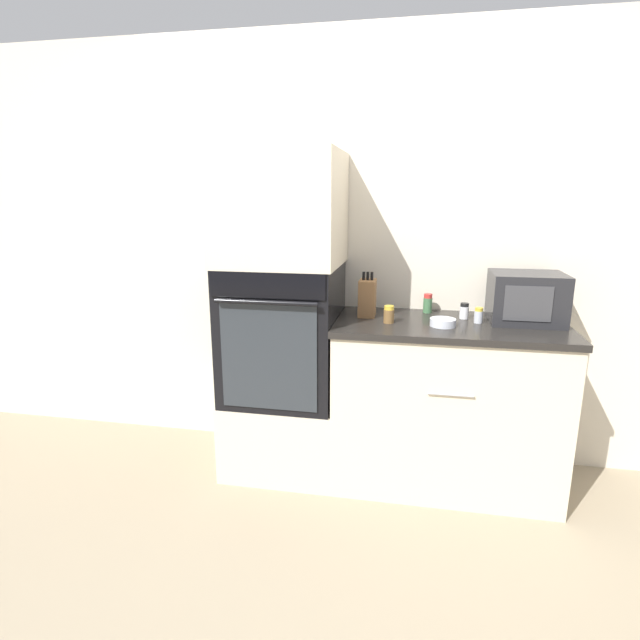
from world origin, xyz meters
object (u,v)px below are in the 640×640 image
(microwave, at_px, (526,298))
(condiment_jar_back, at_px, (464,311))
(knife_block, at_px, (367,298))
(condiment_jar_far, at_px, (428,303))
(wall_oven, at_px, (283,332))
(condiment_jar_mid, at_px, (479,315))
(condiment_jar_near, at_px, (389,314))
(bowl, at_px, (443,322))

(microwave, bearing_deg, condiment_jar_back, 177.24)
(microwave, bearing_deg, knife_block, -178.77)
(knife_block, distance_m, condiment_jar_far, 0.37)
(wall_oven, relative_size, condiment_jar_mid, 9.29)
(condiment_jar_near, bearing_deg, microwave, 12.56)
(bowl, bearing_deg, condiment_jar_back, 57.51)
(knife_block, distance_m, condiment_jar_mid, 0.60)
(knife_block, distance_m, condiment_jar_near, 0.20)
(condiment_jar_far, distance_m, condiment_jar_back, 0.22)
(knife_block, bearing_deg, microwave, 1.23)
(condiment_jar_mid, relative_size, condiment_jar_back, 0.95)
(condiment_jar_far, xyz_separation_m, condiment_jar_back, (0.19, -0.11, -0.01))
(knife_block, xyz_separation_m, bowl, (0.41, -0.16, -0.08))
(wall_oven, relative_size, bowl, 5.77)
(knife_block, height_order, condiment_jar_far, knife_block)
(wall_oven, height_order, knife_block, wall_oven)
(bowl, bearing_deg, condiment_jar_far, 103.75)
(microwave, height_order, condiment_jar_far, microwave)
(microwave, xyz_separation_m, condiment_jar_near, (-0.71, -0.16, -0.09))
(knife_block, bearing_deg, condiment_jar_far, 23.26)
(condiment_jar_near, distance_m, condiment_jar_mid, 0.48)
(condiment_jar_near, height_order, condiment_jar_back, condiment_jar_near)
(condiment_jar_mid, bearing_deg, wall_oven, -178.48)
(wall_oven, height_order, bowl, wall_oven)
(knife_block, bearing_deg, wall_oven, -170.29)
(condiment_jar_near, height_order, condiment_jar_far, condiment_jar_far)
(wall_oven, bearing_deg, microwave, 4.29)
(wall_oven, bearing_deg, condiment_jar_far, 15.60)
(microwave, bearing_deg, condiment_jar_mid, -163.98)
(condiment_jar_far, bearing_deg, wall_oven, -164.40)
(microwave, bearing_deg, bowl, -157.91)
(wall_oven, distance_m, microwave, 1.33)
(knife_block, bearing_deg, condiment_jar_mid, -4.96)
(microwave, distance_m, bowl, 0.48)
(bowl, height_order, condiment_jar_near, condiment_jar_near)
(wall_oven, relative_size, condiment_jar_back, 8.86)
(knife_block, distance_m, condiment_jar_back, 0.54)
(bowl, bearing_deg, condiment_jar_near, 176.57)
(condiment_jar_back, bearing_deg, bowl, -122.49)
(knife_block, relative_size, bowl, 1.87)
(microwave, height_order, condiment_jar_mid, microwave)
(knife_block, bearing_deg, bowl, -20.99)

